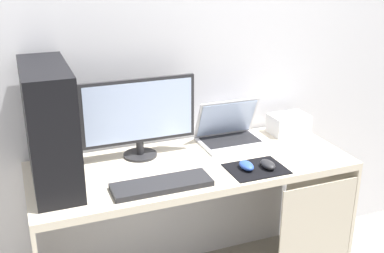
{
  "coord_description": "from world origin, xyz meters",
  "views": [
    {
      "loc": [
        -0.73,
        -1.87,
        1.69
      ],
      "look_at": [
        0.0,
        0.0,
        0.94
      ],
      "focal_mm": 44.41,
      "sensor_mm": 36.0,
      "label": 1
    }
  ],
  "objects_px": {
    "pc_tower": "(50,126)",
    "mouse_right": "(268,164)",
    "laptop": "(230,134)",
    "projector": "(289,124)",
    "keyboard": "(162,185)",
    "monitor": "(139,116)",
    "mouse_left": "(246,166)"
  },
  "relations": [
    {
      "from": "laptop",
      "to": "mouse_right",
      "type": "relative_size",
      "value": 3.39
    },
    {
      "from": "monitor",
      "to": "mouse_left",
      "type": "bearing_deg",
      "value": -37.9
    },
    {
      "from": "pc_tower",
      "to": "mouse_right",
      "type": "xyz_separation_m",
      "value": [
        0.91,
        -0.22,
        -0.23
      ]
    },
    {
      "from": "projector",
      "to": "pc_tower",
      "type": "bearing_deg",
      "value": -173.74
    },
    {
      "from": "monitor",
      "to": "mouse_left",
      "type": "xyz_separation_m",
      "value": [
        0.4,
        -0.31,
        -0.19
      ]
    },
    {
      "from": "pc_tower",
      "to": "monitor",
      "type": "distance_m",
      "value": 0.43
    },
    {
      "from": "projector",
      "to": "mouse_left",
      "type": "height_order",
      "value": "projector"
    },
    {
      "from": "pc_tower",
      "to": "projector",
      "type": "height_order",
      "value": "pc_tower"
    },
    {
      "from": "projector",
      "to": "mouse_left",
      "type": "bearing_deg",
      "value": -142.12
    },
    {
      "from": "keyboard",
      "to": "mouse_left",
      "type": "xyz_separation_m",
      "value": [
        0.41,
        0.02,
        0.01
      ]
    },
    {
      "from": "mouse_left",
      "to": "laptop",
      "type": "bearing_deg",
      "value": 77.32
    },
    {
      "from": "laptop",
      "to": "keyboard",
      "type": "distance_m",
      "value": 0.59
    },
    {
      "from": "monitor",
      "to": "laptop",
      "type": "relative_size",
      "value": 1.66
    },
    {
      "from": "monitor",
      "to": "projector",
      "type": "xyz_separation_m",
      "value": [
        0.83,
        0.01,
        -0.16
      ]
    },
    {
      "from": "keyboard",
      "to": "monitor",
      "type": "bearing_deg",
      "value": 89.69
    },
    {
      "from": "projector",
      "to": "mouse_right",
      "type": "bearing_deg",
      "value": -132.8
    },
    {
      "from": "keyboard",
      "to": "mouse_right",
      "type": "bearing_deg",
      "value": -0.57
    },
    {
      "from": "pc_tower",
      "to": "projector",
      "type": "relative_size",
      "value": 2.54
    },
    {
      "from": "pc_tower",
      "to": "mouse_left",
      "type": "bearing_deg",
      "value": -13.38
    },
    {
      "from": "mouse_left",
      "to": "monitor",
      "type": "bearing_deg",
      "value": 142.1
    },
    {
      "from": "pc_tower",
      "to": "laptop",
      "type": "bearing_deg",
      "value": 8.75
    },
    {
      "from": "laptop",
      "to": "pc_tower",
      "type": "bearing_deg",
      "value": -171.25
    },
    {
      "from": "pc_tower",
      "to": "keyboard",
      "type": "relative_size",
      "value": 1.21
    },
    {
      "from": "keyboard",
      "to": "mouse_left",
      "type": "height_order",
      "value": "mouse_left"
    },
    {
      "from": "projector",
      "to": "mouse_right",
      "type": "relative_size",
      "value": 2.08
    },
    {
      "from": "projector",
      "to": "keyboard",
      "type": "bearing_deg",
      "value": -157.17
    },
    {
      "from": "pc_tower",
      "to": "projector",
      "type": "distance_m",
      "value": 1.26
    },
    {
      "from": "monitor",
      "to": "projector",
      "type": "height_order",
      "value": "monitor"
    },
    {
      "from": "projector",
      "to": "mouse_right",
      "type": "xyz_separation_m",
      "value": [
        -0.33,
        -0.35,
        -0.03
      ]
    },
    {
      "from": "laptop",
      "to": "projector",
      "type": "height_order",
      "value": "laptop"
    },
    {
      "from": "laptop",
      "to": "mouse_right",
      "type": "distance_m",
      "value": 0.36
    },
    {
      "from": "pc_tower",
      "to": "laptop",
      "type": "distance_m",
      "value": 0.92
    }
  ]
}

